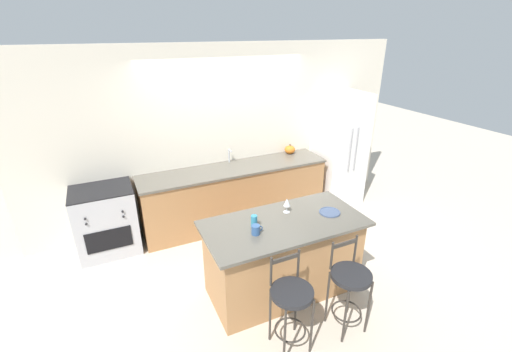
% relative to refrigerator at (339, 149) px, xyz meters
% --- Properties ---
extents(ground_plane, '(18.00, 18.00, 0.00)m').
position_rel_refrigerator_xyz_m(ground_plane, '(-1.91, -0.34, -0.96)').
color(ground_plane, beige).
extents(wall_back, '(6.00, 0.07, 2.70)m').
position_rel_refrigerator_xyz_m(wall_back, '(-1.91, 0.37, 0.39)').
color(wall_back, beige).
rests_on(wall_back, ground_plane).
extents(back_counter, '(2.90, 0.70, 0.93)m').
position_rel_refrigerator_xyz_m(back_counter, '(-1.91, 0.04, -0.49)').
color(back_counter, '#A87547').
rests_on(back_counter, ground_plane).
extents(sink_faucet, '(0.02, 0.13, 0.22)m').
position_rel_refrigerator_xyz_m(sink_faucet, '(-1.91, 0.25, 0.11)').
color(sink_faucet, '#ADAFB5').
rests_on(sink_faucet, back_counter).
extents(kitchen_island, '(1.79, 0.88, 0.93)m').
position_rel_refrigerator_xyz_m(kitchen_island, '(-2.01, -1.68, -0.49)').
color(kitchen_island, '#A87547').
rests_on(kitchen_island, ground_plane).
extents(refrigerator, '(0.74, 0.73, 1.92)m').
position_rel_refrigerator_xyz_m(refrigerator, '(0.00, 0.00, 0.00)').
color(refrigerator, white).
rests_on(refrigerator, ground_plane).
extents(oven_range, '(0.78, 0.65, 0.94)m').
position_rel_refrigerator_xyz_m(oven_range, '(-3.80, 0.04, -0.49)').
color(oven_range, '#B7B7BC').
rests_on(oven_range, ground_plane).
extents(bar_stool_near, '(0.40, 0.40, 1.00)m').
position_rel_refrigerator_xyz_m(bar_stool_near, '(-2.33, -2.40, -0.40)').
color(bar_stool_near, '#332D28').
rests_on(bar_stool_near, ground_plane).
extents(bar_stool_far, '(0.40, 0.40, 1.00)m').
position_rel_refrigerator_xyz_m(bar_stool_far, '(-1.68, -2.44, -0.40)').
color(bar_stool_far, '#332D28').
rests_on(bar_stool_far, ground_plane).
extents(dinner_plate, '(0.24, 0.24, 0.02)m').
position_rel_refrigerator_xyz_m(dinner_plate, '(-1.44, -1.72, -0.02)').
color(dinner_plate, '#425170').
rests_on(dinner_plate, kitchen_island).
extents(wine_glass, '(0.08, 0.08, 0.17)m').
position_rel_refrigerator_xyz_m(wine_glass, '(-1.88, -1.49, 0.09)').
color(wine_glass, white).
rests_on(wine_glass, kitchen_island).
extents(coffee_mug, '(0.12, 0.09, 0.10)m').
position_rel_refrigerator_xyz_m(coffee_mug, '(-2.39, -1.76, 0.02)').
color(coffee_mug, '#335689').
rests_on(coffee_mug, kitchen_island).
extents(tumbler_cup, '(0.07, 0.07, 0.14)m').
position_rel_refrigerator_xyz_m(tumbler_cup, '(-2.35, -1.63, 0.04)').
color(tumbler_cup, teal).
rests_on(tumbler_cup, kitchen_island).
extents(pumpkin_decoration, '(0.18, 0.18, 0.16)m').
position_rel_refrigerator_xyz_m(pumpkin_decoration, '(-0.85, 0.22, 0.04)').
color(pumpkin_decoration, orange).
rests_on(pumpkin_decoration, back_counter).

